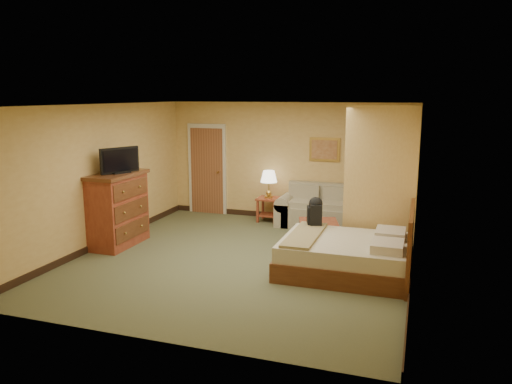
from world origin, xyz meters
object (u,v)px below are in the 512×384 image
at_px(loveseat, 319,213).
at_px(coffee_table, 318,228).
at_px(dresser, 118,209).
at_px(bed, 350,255).

height_order(loveseat, coffee_table, loveseat).
xyz_separation_m(dresser, bed, (4.29, -0.16, -0.39)).
distance_m(coffee_table, bed, 1.56).
bearing_deg(coffee_table, dresser, -161.36).
relative_size(dresser, bed, 0.68).
relative_size(loveseat, bed, 0.88).
bearing_deg(bed, dresser, 177.80).
xyz_separation_m(loveseat, bed, (1.02, -2.67, 0.01)).
height_order(loveseat, bed, bed).
bearing_deg(loveseat, dresser, -142.57).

